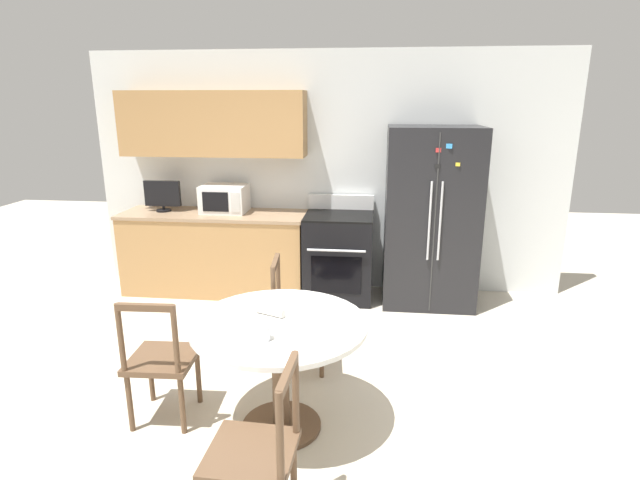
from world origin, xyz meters
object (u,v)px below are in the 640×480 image
(oven_range, at_px, (339,255))
(dining_chair_left, at_px, (161,360))
(countertop_tv, at_px, (163,195))
(dining_chair_near, at_px, (257,453))
(refrigerator, at_px, (431,218))
(dining_chair_far, at_px, (297,316))
(microwave, at_px, (225,199))
(candle_glass, at_px, (262,334))

(oven_range, height_order, dining_chair_left, oven_range)
(countertop_tv, bearing_deg, dining_chair_near, -60.60)
(oven_range, height_order, countertop_tv, countertop_tv)
(oven_range, bearing_deg, refrigerator, -1.61)
(countertop_tv, bearing_deg, dining_chair_far, -42.26)
(refrigerator, xyz_separation_m, dining_chair_left, (-1.94, -2.29, -0.48))
(dining_chair_far, bearing_deg, microwave, -152.19)
(microwave, bearing_deg, candle_glass, -69.14)
(dining_chair_far, xyz_separation_m, candle_glass, (-0.03, -1.05, 0.36))
(refrigerator, relative_size, oven_range, 1.70)
(dining_chair_near, xyz_separation_m, candle_glass, (-0.09, 0.55, 0.36))
(dining_chair_far, bearing_deg, dining_chair_near, -3.10)
(candle_glass, bearing_deg, dining_chair_far, 88.32)
(microwave, distance_m, countertop_tv, 0.69)
(dining_chair_far, bearing_deg, countertop_tv, -137.40)
(countertop_tv, bearing_deg, microwave, 3.35)
(dining_chair_near, bearing_deg, dining_chair_left, 48.35)
(microwave, height_order, countertop_tv, countertop_tv)
(countertop_tv, bearing_deg, oven_range, -1.25)
(countertop_tv, height_order, candle_glass, countertop_tv)
(dining_chair_near, xyz_separation_m, dining_chair_far, (-0.06, 1.59, 0.00))
(refrigerator, height_order, microwave, refrigerator)
(microwave, bearing_deg, dining_chair_near, -71.07)
(countertop_tv, bearing_deg, candle_glass, -57.04)
(microwave, distance_m, dining_chair_left, 2.49)
(candle_glass, bearing_deg, dining_chair_near, -80.95)
(oven_range, bearing_deg, dining_chair_left, -113.25)
(candle_glass, bearing_deg, oven_range, 84.48)
(oven_range, height_order, microwave, microwave)
(dining_chair_far, bearing_deg, oven_range, 166.74)
(dining_chair_near, bearing_deg, countertop_tv, 31.75)
(microwave, height_order, dining_chair_left, microwave)
(dining_chair_near, bearing_deg, microwave, 21.29)
(dining_chair_left, bearing_deg, oven_range, 64.21)
(dining_chair_far, relative_size, candle_glass, 9.62)
(microwave, relative_size, candle_glass, 5.14)
(dining_chair_far, bearing_deg, dining_chair_left, -49.66)
(refrigerator, distance_m, oven_range, 1.05)
(microwave, relative_size, dining_chair_far, 0.53)
(refrigerator, height_order, dining_chair_far, refrigerator)
(dining_chair_left, distance_m, candle_glass, 0.87)
(microwave, height_order, candle_glass, microwave)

